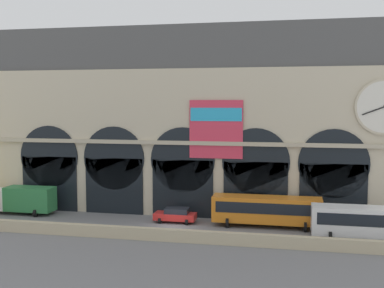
{
  "coord_description": "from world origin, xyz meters",
  "views": [
    {
      "loc": [
        11.63,
        -45.84,
        12.72
      ],
      "look_at": [
        1.05,
        5.0,
        8.14
      ],
      "focal_mm": 44.68,
      "sensor_mm": 36.0,
      "label": 1
    }
  ],
  "objects_px": {
    "box_truck_west": "(23,199)",
    "bus_mideast": "(267,210)",
    "car_center": "(176,215)",
    "bus_east": "(373,222)"
  },
  "relations": [
    {
      "from": "box_truck_west",
      "to": "car_center",
      "type": "relative_size",
      "value": 1.7
    },
    {
      "from": "box_truck_west",
      "to": "car_center",
      "type": "bearing_deg",
      "value": -0.75
    },
    {
      "from": "box_truck_west",
      "to": "bus_mideast",
      "type": "distance_m",
      "value": 27.46
    },
    {
      "from": "car_center",
      "to": "bus_east",
      "type": "bearing_deg",
      "value": -8.51
    },
    {
      "from": "car_center",
      "to": "bus_east",
      "type": "distance_m",
      "value": 19.57
    },
    {
      "from": "box_truck_west",
      "to": "bus_mideast",
      "type": "bearing_deg",
      "value": -0.25
    },
    {
      "from": "bus_mideast",
      "to": "bus_east",
      "type": "relative_size",
      "value": 1.0
    },
    {
      "from": "car_center",
      "to": "bus_mideast",
      "type": "bearing_deg",
      "value": 0.7
    },
    {
      "from": "box_truck_west",
      "to": "bus_east",
      "type": "relative_size",
      "value": 0.68
    },
    {
      "from": "car_center",
      "to": "bus_east",
      "type": "xyz_separation_m",
      "value": [
        19.33,
        -2.89,
        0.98
      ]
    }
  ]
}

